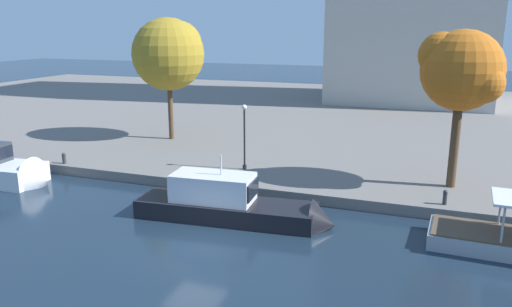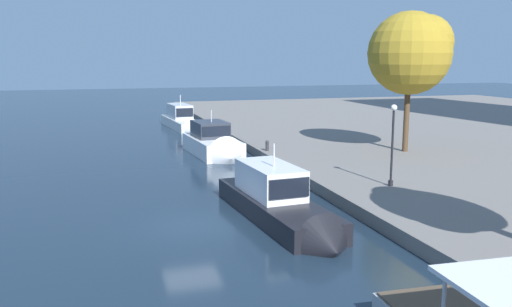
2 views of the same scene
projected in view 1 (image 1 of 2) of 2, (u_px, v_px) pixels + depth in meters
The scene contains 8 objects.
ground_plane at pixel (194, 250), 22.94m from camera, with size 220.00×220.00×0.00m, color #192838.
dock_promenade at pixel (340, 117), 54.83m from camera, with size 120.00×55.00×0.65m, color slate.
motor_yacht_2 at pixel (235, 209), 26.38m from camera, with size 10.72×3.38×4.49m.
mooring_bollard_0 at pixel (445, 197), 26.78m from camera, with size 0.25×0.25×0.82m.
mooring_bollard_2 at pixel (64, 158), 34.81m from camera, with size 0.28×0.28×0.78m.
lamp_post at pixel (244, 134), 32.92m from camera, with size 0.33×0.33×4.37m.
tree_0 at pixel (461, 70), 28.17m from camera, with size 4.76×4.60×9.19m.
tree_1 at pixel (168, 53), 41.06m from camera, with size 6.02×5.92×10.04m.
Camera 1 is at (9.94, -18.87, 9.96)m, focal length 35.08 mm.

